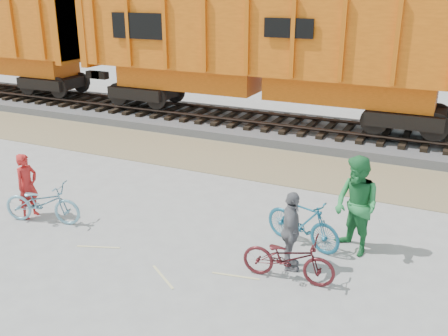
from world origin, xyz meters
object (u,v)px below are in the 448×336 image
at_px(bicycle_teal, 303,222).
at_px(person_man, 356,206).
at_px(person_woman, 291,231).
at_px(person_solo, 27,186).
at_px(bicycle_blue, 42,203).
at_px(hopper_car_center, 264,48).
at_px(bicycle_maroon, 288,258).

xyz_separation_m(bicycle_teal, person_man, (1.00, 0.20, 0.47)).
bearing_deg(person_woman, person_solo, 74.68).
height_order(bicycle_blue, person_man, person_man).
bearing_deg(person_woman, hopper_car_center, 5.44).
height_order(bicycle_blue, person_woman, person_woman).
bearing_deg(bicycle_teal, person_solo, 119.95).
height_order(person_man, person_woman, person_man).
xyz_separation_m(hopper_car_center, bicycle_blue, (-1.66, -9.37, -2.53)).
xyz_separation_m(hopper_car_center, bicycle_teal, (3.95, -7.94, -2.48)).
relative_size(bicycle_teal, person_solo, 1.14).
bearing_deg(bicycle_teal, person_man, -61.09).
distance_m(bicycle_blue, bicycle_maroon, 5.76).
height_order(bicycle_blue, person_solo, person_solo).
bearing_deg(person_man, hopper_car_center, 160.53).
bearing_deg(bicycle_blue, person_man, -90.28).
bearing_deg(person_solo, bicycle_maroon, -88.22).
height_order(person_solo, person_man, person_man).
distance_m(hopper_car_center, bicycle_maroon, 10.48).
distance_m(bicycle_blue, person_man, 6.83).
relative_size(hopper_car_center, person_man, 7.02).
height_order(bicycle_teal, person_man, person_man).
bearing_deg(bicycle_maroon, bicycle_teal, 2.29).
relative_size(hopper_car_center, bicycle_teal, 8.03).
bearing_deg(person_woman, bicycle_maroon, 175.25).
xyz_separation_m(bicycle_maroon, person_man, (0.85, 1.56, 0.55)).
bearing_deg(person_man, bicycle_teal, -130.80).
bearing_deg(bicycle_blue, person_solo, 64.50).
relative_size(bicycle_blue, person_woman, 1.16).
bearing_deg(person_man, bicycle_blue, -128.19).
height_order(hopper_car_center, person_man, hopper_car_center).
distance_m(hopper_car_center, person_man, 9.40).
relative_size(bicycle_blue, person_solo, 1.18).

